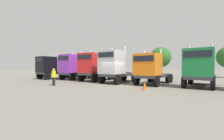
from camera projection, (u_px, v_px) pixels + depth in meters
The scene contains 11 objects.
ground at pixel (113, 85), 16.53m from camera, with size 200.00×200.00×0.00m, color slate.
semi_truck_black at pixel (51, 68), 24.22m from camera, with size 3.29×6.70×4.12m.
semi_truck_purple at pixel (73, 67), 22.81m from camera, with size 2.83×6.21×4.32m.
semi_truck_red at pixel (93, 67), 20.42m from camera, with size 2.63×6.30×4.32m.
semi_truck_silver at pixel (115, 67), 17.93m from camera, with size 3.15×6.54×4.40m.
semi_truck_orange at pixel (151, 69), 16.28m from camera, with size 3.15×6.50×3.89m.
semi_truck_green at pixel (199, 68), 14.18m from camera, with size 3.06×6.49×4.17m.
visitor_in_hivis at pixel (54, 76), 15.69m from camera, with size 0.46×0.45×1.78m.
traffic_cone_near at pixel (145, 86), 12.71m from camera, with size 0.36×0.36×0.74m, color #F2590C.
oak_far_left at pixel (112, 61), 41.45m from camera, with size 2.84×2.84×5.06m.
oak_far_centre at pixel (161, 57), 31.59m from camera, with size 4.26×4.26×6.07m.
Camera 1 is at (8.16, -14.33, 1.97)m, focal length 24.19 mm.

